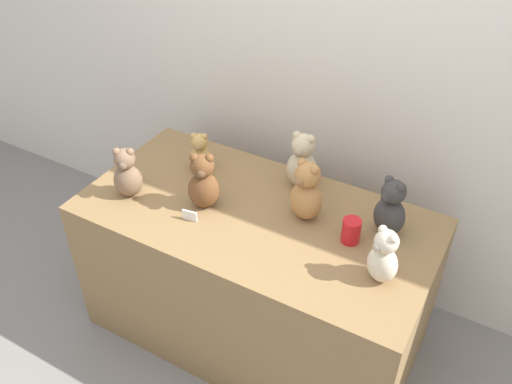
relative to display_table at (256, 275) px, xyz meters
name	(u,v)px	position (x,y,z in m)	size (l,w,h in m)	color
ground_plane	(232,362)	(0.00, -0.25, -0.40)	(10.00, 10.00, 0.00)	gray
wall_back	(324,55)	(0.00, 0.66, 0.90)	(7.00, 0.08, 2.60)	silver
display_table	(256,275)	(0.00, 0.00, 0.00)	(1.61, 0.82, 0.80)	olive
teddy_bear_charcoal	(391,208)	(0.55, 0.17, 0.53)	(0.18, 0.17, 0.28)	#383533
teddy_bear_honey	(200,154)	(-0.40, 0.15, 0.50)	(0.14, 0.13, 0.22)	tan
teddy_bear_mocha	(127,174)	(-0.58, -0.17, 0.52)	(0.17, 0.16, 0.26)	#7F6047
teddy_bear_chestnut	(203,183)	(-0.23, -0.07, 0.53)	(0.18, 0.17, 0.28)	brown
teddy_bear_caramel	(306,192)	(0.20, 0.09, 0.53)	(0.18, 0.17, 0.29)	#B27A42
teddy_bear_cream	(383,257)	(0.62, -0.11, 0.51)	(0.16, 0.16, 0.25)	beige
teddy_bear_sand	(302,162)	(0.08, 0.29, 0.53)	(0.15, 0.13, 0.29)	#CCB78E
party_cup_red	(351,231)	(0.43, 0.04, 0.45)	(0.08, 0.08, 0.11)	red
name_card_front_left	(190,216)	(-0.23, -0.18, 0.42)	(0.07, 0.01, 0.05)	white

